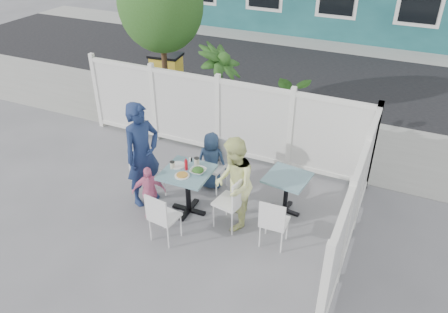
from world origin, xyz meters
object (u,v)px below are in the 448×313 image
at_px(man, 143,155).
at_px(boy, 212,161).
at_px(main_table, 187,180).
at_px(toddler, 149,192).
at_px(chair_back, 215,160).
at_px(chair_right, 234,199).
at_px(spare_table, 287,185).
at_px(chair_near, 161,215).
at_px(utility_cabinet, 167,81).
at_px(woman, 234,184).
at_px(chair_left, 144,170).

xyz_separation_m(man, boy, (0.84, 0.83, -0.37)).
height_order(main_table, man, man).
distance_m(boy, toddler, 1.28).
bearing_deg(chair_back, chair_right, 135.84).
bearing_deg(spare_table, boy, 173.71).
bearing_deg(chair_near, chair_back, 94.01).
bearing_deg(boy, man, 38.47).
relative_size(chair_back, chair_near, 1.09).
distance_m(utility_cabinet, chair_near, 4.95).
bearing_deg(chair_near, utility_cabinet, 126.71).
relative_size(spare_table, woman, 0.47).
bearing_deg(boy, main_table, 81.17).
bearing_deg(boy, woman, 127.34).
bearing_deg(chair_back, toddler, 69.62).
relative_size(chair_back, boy, 0.88).
xyz_separation_m(main_table, chair_right, (0.83, -0.06, -0.07)).
relative_size(chair_back, man, 0.52).
bearing_deg(chair_right, chair_left, 96.86).
bearing_deg(spare_table, toddler, -153.08).
height_order(chair_right, man, man).
distance_m(utility_cabinet, main_table, 4.27).
xyz_separation_m(spare_table, woman, (-0.65, -0.64, 0.23)).
xyz_separation_m(chair_right, toddler, (-1.35, -0.29, -0.08)).
xyz_separation_m(utility_cabinet, chair_back, (2.53, -2.66, -0.07)).
xyz_separation_m(main_table, boy, (0.04, 0.81, -0.08)).
height_order(chair_left, woman, woman).
bearing_deg(chair_back, man, 50.73).
bearing_deg(chair_near, man, 142.67).
distance_m(main_table, toddler, 0.64).
height_order(chair_right, woman, woman).
bearing_deg(toddler, chair_left, 100.07).
relative_size(woman, toddler, 1.66).
bearing_deg(chair_left, main_table, 90.03).
distance_m(utility_cabinet, chair_right, 4.84).
height_order(chair_right, toddler, chair_right).
bearing_deg(man, woman, -69.58).
relative_size(main_table, spare_table, 1.09).
height_order(chair_back, boy, boy).
xyz_separation_m(main_table, woman, (0.80, 0.01, 0.15)).
relative_size(chair_left, chair_near, 1.13).
height_order(spare_table, toddler, toddler).
bearing_deg(main_table, utility_cabinet, 125.00).
relative_size(main_table, chair_left, 0.82).
height_order(man, toddler, man).
bearing_deg(toddler, chair_back, 32.84).
bearing_deg(chair_left, chair_back, 133.57).
bearing_deg(chair_near, main_table, 96.68).
distance_m(chair_right, woman, 0.23).
distance_m(chair_near, toddler, 0.68).
height_order(chair_left, chair_right, chair_left).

